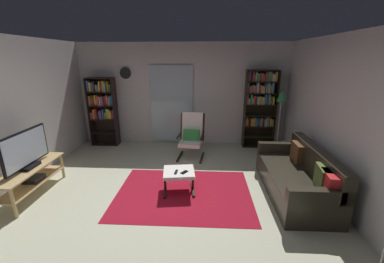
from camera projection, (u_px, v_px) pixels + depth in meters
name	position (u px, v px, depth m)	size (l,w,h in m)	color
ground_plane	(168.00, 202.00, 3.92)	(7.02, 7.02, 0.00)	beige
wall_back	(183.00, 95.00, 6.30)	(5.60, 0.06, 2.60)	silver
wall_right	(355.00, 127.00, 3.40)	(0.06, 6.00, 2.60)	silver
glass_door_panel	(172.00, 105.00, 6.32)	(1.10, 0.01, 2.00)	silver
area_rug	(184.00, 193.00, 4.15)	(2.28, 1.71, 0.01)	maroon
tv_stand	(32.00, 177.00, 4.03)	(0.40, 1.34, 0.50)	tan
television	(26.00, 150.00, 3.89)	(0.20, 1.00, 0.63)	black
bookshelf_near_tv	(102.00, 106.00, 6.21)	(0.68, 0.30, 1.76)	black
bookshelf_near_sofa	(260.00, 103.00, 6.03)	(0.78, 0.30, 1.95)	black
leather_sofa	(298.00, 178.00, 4.05)	(0.84, 1.92, 0.81)	#2C271D
lounge_armchair	(191.00, 134.00, 5.56)	(0.63, 0.71, 1.02)	black
ottoman	(179.00, 174.00, 4.14)	(0.58, 0.54, 0.39)	white
tv_remote	(176.00, 172.00, 4.05)	(0.04, 0.14, 0.02)	black
cell_phone	(184.00, 172.00, 4.05)	(0.07, 0.14, 0.01)	black
floor_lamp_by_shelf	(281.00, 102.00, 5.45)	(0.22, 0.22, 1.53)	#A5A5AD
wall_clock	(125.00, 73.00, 6.13)	(0.29, 0.03, 0.29)	silver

